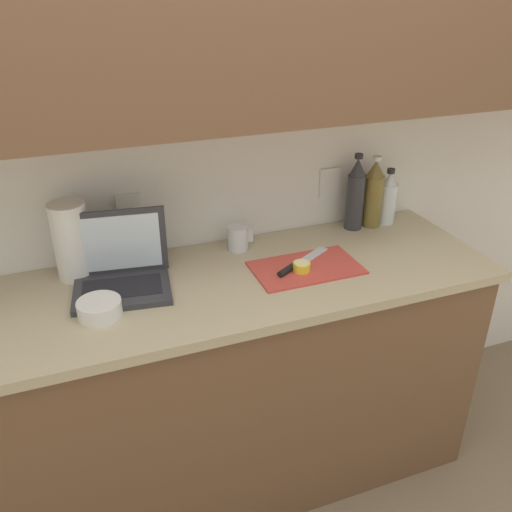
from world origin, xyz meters
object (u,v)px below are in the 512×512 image
cutting_board (306,268)px  measuring_cup (238,238)px  bottle_water_clear (388,199)px  paper_towel_roll (72,241)px  lemon_half_cut (301,267)px  bowl_white (100,308)px  laptop (121,270)px  knife (295,265)px  bottle_green_soda (355,195)px  bottle_oil_tall (373,194)px

cutting_board → measuring_cup: measuring_cup is taller
bottle_water_clear → paper_towel_roll: (-1.24, -0.02, 0.03)m
lemon_half_cut → bowl_white: (-0.69, -0.03, 0.00)m
cutting_board → lemon_half_cut: 0.04m
cutting_board → laptop: bearing=170.0°
knife → bottle_green_soda: bearing=2.2°
bottle_water_clear → measuring_cup: size_ratio=2.38×
laptop → bowl_white: 0.18m
knife → bowl_white: size_ratio=1.93×
measuring_cup → bowl_white: (-0.54, -0.28, -0.02)m
bottle_water_clear → bottle_green_soda: bearing=180.0°
laptop → bottle_oil_tall: 1.05m
laptop → paper_towel_roll: 0.20m
measuring_cup → paper_towel_roll: paper_towel_roll is taller
lemon_half_cut → bowl_white: bowl_white is taller
cutting_board → bottle_green_soda: size_ratio=1.21×
laptop → bottle_water_clear: bearing=15.0°
cutting_board → paper_towel_roll: paper_towel_roll is taller
cutting_board → paper_towel_roll: size_ratio=1.41×
bottle_water_clear → lemon_half_cut: bearing=-152.3°
laptop → bottle_water_clear: size_ratio=1.47×
knife → bowl_white: (-0.67, -0.06, 0.01)m
bottle_water_clear → cutting_board: bearing=-152.7°
knife → laptop: bearing=139.5°
bottle_green_soda → bowl_white: size_ratio=2.33×
bottle_water_clear → paper_towel_roll: 1.24m
paper_towel_roll → knife: bearing=-17.3°
lemon_half_cut → bottle_green_soda: 0.46m
bottle_green_soda → bottle_water_clear: bottle_green_soda is taller
bottle_oil_tall → lemon_half_cut: bearing=-148.5°
bottle_green_soda → cutting_board: bearing=-142.8°
cutting_board → bottle_water_clear: size_ratio=1.62×
cutting_board → bottle_water_clear: (0.48, 0.25, 0.10)m
lemon_half_cut → bottle_oil_tall: size_ratio=0.21×
bottle_green_soda → paper_towel_roll: bottle_green_soda is taller
bottle_green_soda → lemon_half_cut: bearing=-143.0°
lemon_half_cut → bottle_water_clear: bearing=27.7°
lemon_half_cut → bowl_white: bearing=-177.8°
cutting_board → bottle_green_soda: 0.44m
bowl_white → lemon_half_cut: bearing=2.2°
cutting_board → bottle_oil_tall: 0.50m
paper_towel_roll → cutting_board: bearing=-17.1°
cutting_board → knife: knife is taller
bottle_oil_tall → bottle_water_clear: size_ratio=1.26×
measuring_cup → paper_towel_roll: size_ratio=0.37×
bottle_oil_tall → bowl_white: size_ratio=2.19×
cutting_board → bottle_water_clear: bearing=27.3°
bottle_water_clear → bowl_white: size_ratio=1.74×
cutting_board → bottle_green_soda: bottle_green_soda is taller
cutting_board → knife: bearing=165.0°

